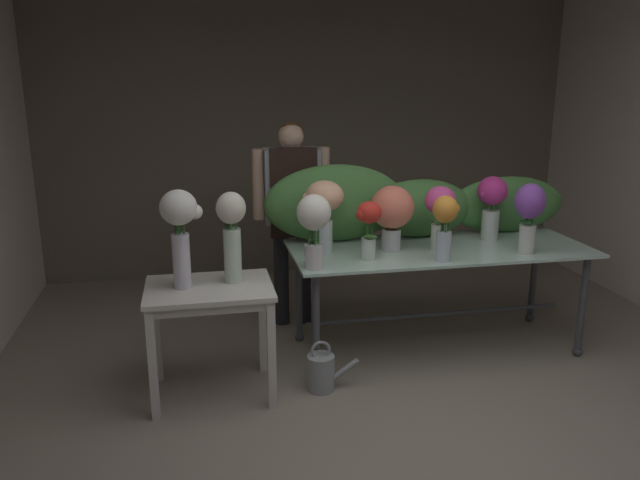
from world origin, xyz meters
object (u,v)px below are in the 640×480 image
Objects in this scene: vase_white_roses_tall at (180,227)px; watering_can at (322,372)px; vase_violet_tulips at (529,212)px; vase_ivory_peonies at (314,223)px; side_table_white at (210,301)px; vase_cream_lisianthus_tall at (232,232)px; florist at (292,202)px; vase_peach_stock at (324,205)px; vase_fuchsia_lilies at (440,211)px; vase_sunset_hydrangea at (445,223)px; vase_magenta_carnations at (492,203)px; vase_scarlet_roses at (368,224)px; vase_coral_dahlias at (392,211)px; display_table_glass at (439,262)px.

watering_can is at bearing -6.64° from vase_white_roses_tall.
vase_ivory_peonies is at bearing -178.03° from vase_violet_tulips.
vase_white_roses_tall is (-0.82, -0.05, 0.03)m from vase_ivory_peonies.
vase_ivory_peonies is (0.67, 0.05, 0.46)m from side_table_white.
vase_cream_lisianthus_tall reaches higher than watering_can.
vase_ivory_peonies is 0.79× the size of vase_white_roses_tall.
vase_ivory_peonies is at bearing -1.20° from vase_cream_lisianthus_tall.
florist is at bearing 88.92° from vase_ivory_peonies.
vase_ivory_peonies reaches higher than side_table_white.
vase_peach_stock is at bearing 67.67° from vase_ivory_peonies.
vase_violet_tulips reaches higher than vase_fuchsia_lilies.
vase_peach_stock is 1.04m from vase_white_roses_tall.
florist reaches higher than vase_sunset_hydrangea.
vase_ivory_peonies reaches higher than vase_magenta_carnations.
vase_peach_stock reaches higher than vase_fuchsia_lilies.
vase_white_roses_tall is 0.32m from vase_cream_lisianthus_tall.
side_table_white is 1.59× the size of vase_violet_tulips.
vase_peach_stock reaches higher than vase_sunset_hydrangea.
florist is 2.85× the size of vase_cream_lisianthus_tall.
vase_ivory_peonies is (-0.39, -0.12, 0.06)m from vase_scarlet_roses.
vase_violet_tulips is 2.35m from vase_white_roses_tall.
vase_scarlet_roses is at bearing -67.29° from florist.
vase_peach_stock is 1.28× the size of vase_scarlet_roses.
vase_white_roses_tall is (-0.84, -1.07, 0.10)m from florist.
vase_coral_dahlias is 0.80× the size of vase_cream_lisianthus_tall.
vase_sunset_hydrangea is at bearing -141.09° from vase_magenta_carnations.
vase_magenta_carnations reaches higher than vase_fuchsia_lilies.
vase_violet_tulips is at bearing -3.54° from vase_scarlet_roses.
side_table_white is at bearing -159.31° from vase_cream_lisianthus_tall.
vase_violet_tulips is 1.79m from watering_can.
display_table_glass reaches higher than side_table_white.
vase_violet_tulips is 0.85× the size of vase_cream_lisianthus_tall.
vase_scarlet_roses is 0.69× the size of vase_cream_lisianthus_tall.
vase_coral_dahlias is at bearing 14.91° from vase_cream_lisianthus_tall.
vase_fuchsia_lilies reaches higher than vase_scarlet_roses.
vase_coral_dahlias is (-0.37, -0.00, 0.39)m from display_table_glass.
display_table_glass is at bearing 153.70° from vase_violet_tulips.
vase_cream_lisianthus_tall is (-1.95, -0.42, -0.02)m from vase_magenta_carnations.
watering_can is (-0.96, -0.46, -0.55)m from display_table_glass.
vase_ivory_peonies is 0.52m from vase_cream_lisianthus_tall.
vase_scarlet_roses is at bearing 6.94° from vase_cream_lisianthus_tall.
vase_coral_dahlias is at bearing 14.02° from vase_white_roses_tall.
vase_violet_tulips is at bearing -16.20° from vase_coral_dahlias.
vase_fuchsia_lilies is (0.55, 0.13, 0.04)m from vase_scarlet_roses.
watering_can is (-0.60, -0.46, -0.94)m from vase_coral_dahlias.
vase_white_roses_tall is 1.74× the size of watering_can.
vase_sunset_hydrangea is at bearing -0.97° from vase_cream_lisianthus_tall.
vase_peach_stock reaches higher than vase_coral_dahlias.
vase_peach_stock is at bearing 176.16° from vase_coral_dahlias.
vase_ivory_peonies is 1.52m from vase_violet_tulips.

